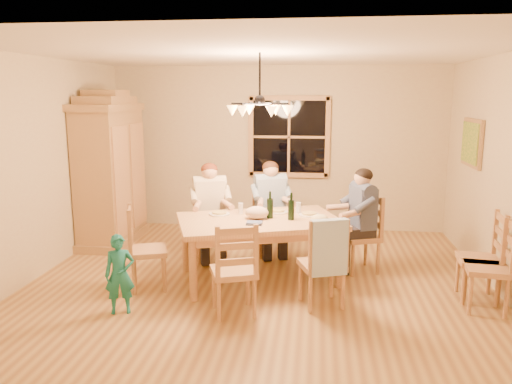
# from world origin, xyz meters

# --- Properties ---
(floor) EXTENTS (5.50, 5.50, 0.00)m
(floor) POSITION_xyz_m (0.00, 0.00, 0.00)
(floor) COLOR olive
(floor) RESTS_ON ground
(ceiling) EXTENTS (5.50, 5.00, 0.02)m
(ceiling) POSITION_xyz_m (0.00, 0.00, 2.70)
(ceiling) COLOR white
(ceiling) RESTS_ON wall_back
(wall_back) EXTENTS (5.50, 0.02, 2.70)m
(wall_back) POSITION_xyz_m (0.00, 2.50, 1.35)
(wall_back) COLOR tan
(wall_back) RESTS_ON floor
(wall_left) EXTENTS (0.02, 5.00, 2.70)m
(wall_left) POSITION_xyz_m (-2.75, 0.00, 1.35)
(wall_left) COLOR tan
(wall_left) RESTS_ON floor
(wall_right) EXTENTS (0.02, 5.00, 2.70)m
(wall_right) POSITION_xyz_m (2.75, 0.00, 1.35)
(wall_right) COLOR tan
(wall_right) RESTS_ON floor
(window) EXTENTS (1.30, 0.06, 1.30)m
(window) POSITION_xyz_m (0.20, 2.47, 1.55)
(window) COLOR black
(window) RESTS_ON wall_back
(painting) EXTENTS (0.06, 0.78, 0.64)m
(painting) POSITION_xyz_m (2.71, 1.20, 1.60)
(painting) COLOR olive
(painting) RESTS_ON wall_right
(chandelier) EXTENTS (0.77, 0.68, 0.71)m
(chandelier) POSITION_xyz_m (-0.00, 0.00, 2.08)
(chandelier) COLOR black
(chandelier) RESTS_ON ceiling
(armoire) EXTENTS (0.66, 1.40, 2.30)m
(armoire) POSITION_xyz_m (-2.42, 1.36, 1.06)
(armoire) COLOR olive
(armoire) RESTS_ON floor
(dining_table) EXTENTS (2.19, 1.74, 0.76)m
(dining_table) POSITION_xyz_m (-0.01, 0.03, 0.66)
(dining_table) COLOR #A97F4B
(dining_table) RESTS_ON floor
(chair_far_left) EXTENTS (0.56, 0.54, 0.99)m
(chair_far_left) POSITION_xyz_m (-0.76, 0.72, 0.30)
(chair_far_left) COLOR #9C7445
(chair_far_left) RESTS_ON floor
(chair_far_right) EXTENTS (0.56, 0.54, 0.99)m
(chair_far_right) POSITION_xyz_m (0.04, 1.01, 0.30)
(chair_far_right) COLOR #9C7445
(chair_far_right) RESTS_ON floor
(chair_near_left) EXTENTS (0.56, 0.54, 0.99)m
(chair_near_left) POSITION_xyz_m (-0.15, -0.97, 0.30)
(chair_near_left) COLOR #9C7445
(chair_near_left) RESTS_ON floor
(chair_near_right) EXTENTS (0.56, 0.54, 0.99)m
(chair_near_right) POSITION_xyz_m (0.74, -0.65, 0.30)
(chair_near_right) COLOR #9C7445
(chair_near_right) RESTS_ON floor
(chair_end_left) EXTENTS (0.54, 0.56, 0.99)m
(chair_end_left) POSITION_xyz_m (-1.25, -0.41, 0.30)
(chair_end_left) COLOR #9C7445
(chair_end_left) RESTS_ON floor
(chair_end_right) EXTENTS (0.54, 0.56, 0.99)m
(chair_end_right) POSITION_xyz_m (1.24, 0.48, 0.30)
(chair_end_right) COLOR #9C7445
(chair_end_right) RESTS_ON floor
(adult_woman) EXTENTS (0.50, 0.52, 0.87)m
(adult_woman) POSITION_xyz_m (-0.76, 0.72, 0.84)
(adult_woman) COLOR beige
(adult_woman) RESTS_ON floor
(adult_plaid_man) EXTENTS (0.50, 0.52, 0.87)m
(adult_plaid_man) POSITION_xyz_m (0.04, 1.01, 0.84)
(adult_plaid_man) COLOR #2E5380
(adult_plaid_man) RESTS_ON floor
(adult_slate_man) EXTENTS (0.52, 0.50, 0.87)m
(adult_slate_man) POSITION_xyz_m (1.24, 0.48, 0.84)
(adult_slate_man) COLOR #414B68
(adult_slate_man) RESTS_ON floor
(towel) EXTENTS (0.39, 0.22, 0.58)m
(towel) POSITION_xyz_m (0.81, -0.83, 0.70)
(towel) COLOR #A5C3DF
(towel) RESTS_ON chair_near_right
(wine_bottle_a) EXTENTS (0.08, 0.08, 0.33)m
(wine_bottle_a) POSITION_xyz_m (0.12, 0.10, 0.93)
(wine_bottle_a) COLOR black
(wine_bottle_a) RESTS_ON dining_table
(wine_bottle_b) EXTENTS (0.08, 0.08, 0.33)m
(wine_bottle_b) POSITION_xyz_m (0.37, 0.04, 0.93)
(wine_bottle_b) COLOR black
(wine_bottle_b) RESTS_ON dining_table
(plate_woman) EXTENTS (0.26, 0.26, 0.02)m
(plate_woman) POSITION_xyz_m (-0.53, 0.19, 0.77)
(plate_woman) COLOR white
(plate_woman) RESTS_ON dining_table
(plate_plaid) EXTENTS (0.26, 0.26, 0.02)m
(plate_plaid) POSITION_xyz_m (0.18, 0.39, 0.77)
(plate_plaid) COLOR white
(plate_plaid) RESTS_ON dining_table
(plate_slate) EXTENTS (0.26, 0.26, 0.02)m
(plate_slate) POSITION_xyz_m (0.59, 0.28, 0.77)
(plate_slate) COLOR white
(plate_slate) RESTS_ON dining_table
(wine_glass_a) EXTENTS (0.06, 0.06, 0.14)m
(wine_glass_a) POSITION_xyz_m (-0.27, 0.27, 0.83)
(wine_glass_a) COLOR silver
(wine_glass_a) RESTS_ON dining_table
(wine_glass_b) EXTENTS (0.06, 0.06, 0.14)m
(wine_glass_b) POSITION_xyz_m (0.45, 0.39, 0.83)
(wine_glass_b) COLOR silver
(wine_glass_b) RESTS_ON dining_table
(cap) EXTENTS (0.20, 0.20, 0.11)m
(cap) POSITION_xyz_m (0.71, -0.09, 0.82)
(cap) COLOR #D0C58A
(cap) RESTS_ON dining_table
(napkin) EXTENTS (0.22, 0.19, 0.03)m
(napkin) POSITION_xyz_m (-0.04, -0.22, 0.78)
(napkin) COLOR #485684
(napkin) RESTS_ON dining_table
(cloth_bundle) EXTENTS (0.28, 0.22, 0.15)m
(cloth_bundle) POSITION_xyz_m (-0.04, 0.04, 0.84)
(cloth_bundle) COLOR tan
(cloth_bundle) RESTS_ON dining_table
(child) EXTENTS (0.35, 0.29, 0.83)m
(child) POSITION_xyz_m (-1.32, -1.10, 0.42)
(child) COLOR #1A7676
(child) RESTS_ON floor
(chair_spare_front) EXTENTS (0.47, 0.49, 0.99)m
(chair_spare_front) POSITION_xyz_m (2.45, -0.57, 0.30)
(chair_spare_front) COLOR #9C7445
(chair_spare_front) RESTS_ON floor
(chair_spare_back) EXTENTS (0.46, 0.48, 0.99)m
(chair_spare_back) POSITION_xyz_m (2.45, -0.29, 0.30)
(chair_spare_back) COLOR #9C7445
(chair_spare_back) RESTS_ON floor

